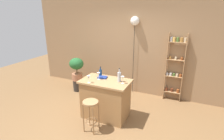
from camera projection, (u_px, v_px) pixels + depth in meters
name	position (u px, v px, depth m)	size (l,w,h in m)	color
ground	(100.00, 123.00, 3.97)	(12.00, 12.00, 0.00)	brown
back_wall	(130.00, 46.00, 5.22)	(6.40, 0.10, 2.80)	#997551
kitchen_counter	(106.00, 99.00, 4.09)	(1.11, 0.67, 0.91)	#9E7042
bar_stool	(91.00, 109.00, 3.58)	(0.32, 0.32, 0.67)	#997047
spice_shelf	(175.00, 66.00, 4.72)	(0.46, 0.12, 1.87)	tan
plant_stool	(78.00, 85.00, 5.55)	(0.28, 0.28, 0.35)	#2D2823
potted_plant	(77.00, 67.00, 5.37)	(0.44, 0.40, 0.70)	#A86B4C
bottle_olive_oil	(101.00, 73.00, 4.17)	(0.07, 0.07, 0.24)	navy
bottle_soda_blue	(119.00, 77.00, 3.85)	(0.08, 0.08, 0.31)	#B2B2B7
wine_glass_left	(123.00, 78.00, 3.75)	(0.07, 0.07, 0.16)	silver
wine_glass_center	(99.00, 74.00, 3.98)	(0.07, 0.07, 0.16)	silver
wine_glass_right	(89.00, 78.00, 3.79)	(0.07, 0.07, 0.16)	silver
cookbook	(102.00, 77.00, 4.09)	(0.21, 0.15, 0.04)	navy
pendant_globe_light	(135.00, 22.00, 4.84)	(0.25, 0.25, 2.27)	black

